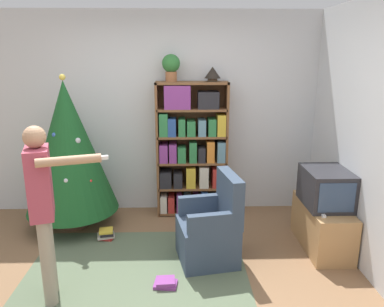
# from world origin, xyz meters

# --- Properties ---
(ground_plane) EXTENTS (14.00, 14.00, 0.00)m
(ground_plane) POSITION_xyz_m (0.00, 0.00, 0.00)
(ground_plane) COLOR #846042
(wall_back) EXTENTS (8.00, 0.10, 2.60)m
(wall_back) POSITION_xyz_m (0.00, 1.92, 1.30)
(wall_back) COLOR silver
(wall_back) RESTS_ON ground_plane
(area_rug) EXTENTS (2.15, 1.84, 0.01)m
(area_rug) POSITION_xyz_m (-0.22, 0.20, 0.00)
(area_rug) COLOR #56664C
(area_rug) RESTS_ON ground_plane
(bookshelf) EXTENTS (0.91, 0.30, 1.74)m
(bookshelf) POSITION_xyz_m (0.36, 1.69, 0.86)
(bookshelf) COLOR brown
(bookshelf) RESTS_ON ground_plane
(tv_stand) EXTENTS (0.41, 0.91, 0.50)m
(tv_stand) POSITION_xyz_m (1.76, 0.73, 0.25)
(tv_stand) COLOR tan
(tv_stand) RESTS_ON ground_plane
(television) EXTENTS (0.44, 0.59, 0.39)m
(television) POSITION_xyz_m (1.76, 0.73, 0.69)
(television) COLOR #28282D
(television) RESTS_ON tv_stand
(game_remote) EXTENTS (0.04, 0.12, 0.02)m
(game_remote) POSITION_xyz_m (1.63, 0.45, 0.51)
(game_remote) COLOR white
(game_remote) RESTS_ON tv_stand
(christmas_tree) EXTENTS (1.09, 1.09, 1.85)m
(christmas_tree) POSITION_xyz_m (-1.11, 1.34, 1.00)
(christmas_tree) COLOR #4C3323
(christmas_tree) RESTS_ON ground_plane
(armchair) EXTENTS (0.66, 0.65, 0.92)m
(armchair) POSITION_xyz_m (0.52, 0.50, 0.32)
(armchair) COLOR #334256
(armchair) RESTS_ON ground_plane
(standing_person) EXTENTS (0.71, 0.45, 1.53)m
(standing_person) POSITION_xyz_m (-0.91, -0.09, 0.90)
(standing_person) COLOR #9E937F
(standing_person) RESTS_ON ground_plane
(potted_plant) EXTENTS (0.22, 0.22, 0.33)m
(potted_plant) POSITION_xyz_m (0.11, 1.70, 1.93)
(potted_plant) COLOR #935B38
(potted_plant) RESTS_ON bookshelf
(table_lamp) EXTENTS (0.20, 0.20, 0.18)m
(table_lamp) POSITION_xyz_m (0.61, 1.70, 1.84)
(table_lamp) COLOR #473828
(table_lamp) RESTS_ON bookshelf
(book_pile_near_tree) EXTENTS (0.22, 0.19, 0.12)m
(book_pile_near_tree) POSITION_xyz_m (-0.65, 0.97, 0.06)
(book_pile_near_tree) COLOR #B22D28
(book_pile_near_tree) RESTS_ON ground_plane
(book_pile_by_chair) EXTENTS (0.23, 0.17, 0.07)m
(book_pile_by_chair) POSITION_xyz_m (0.07, 0.04, 0.03)
(book_pile_by_chair) COLOR #843889
(book_pile_by_chair) RESTS_ON ground_plane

